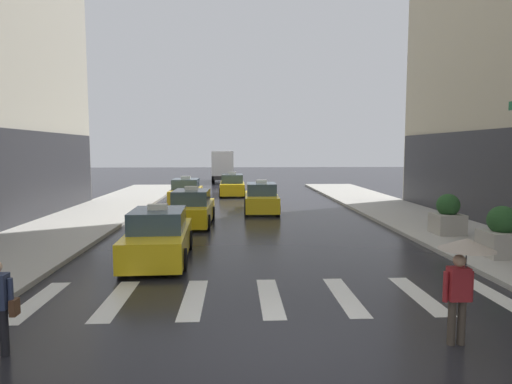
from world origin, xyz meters
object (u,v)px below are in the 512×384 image
at_px(pedestrian_with_umbrella, 464,262).
at_px(taxi_fourth, 186,193).
at_px(taxi_lead, 159,237).
at_px(taxi_fifth, 232,186).
at_px(taxi_second, 192,209).
at_px(planter_near_corner, 502,234).
at_px(taxi_third, 261,199).
at_px(box_truck, 222,165).
at_px(planter_mid_block, 448,216).

bearing_deg(pedestrian_with_umbrella, taxi_fourth, 109.11).
bearing_deg(taxi_lead, taxi_fifth, 83.58).
relative_size(taxi_second, planter_near_corner, 2.86).
bearing_deg(taxi_third, box_truck, 97.15).
bearing_deg(taxi_fourth, planter_mid_block, -44.55).
relative_size(taxi_second, taxi_fifth, 1.00).
bearing_deg(taxi_second, planter_near_corner, -34.97).
height_order(taxi_third, pedestrian_with_umbrella, pedestrian_with_umbrella).
height_order(taxi_third, planter_near_corner, taxi_third).
bearing_deg(taxi_third, planter_mid_block, -47.53).
distance_m(taxi_second, planter_near_corner, 12.67).
bearing_deg(box_truck, taxi_third, -82.85).
xyz_separation_m(taxi_lead, box_truck, (1.05, 33.45, 1.13)).
relative_size(taxi_fifth, box_truck, 0.60).
relative_size(taxi_lead, box_truck, 0.60).
xyz_separation_m(box_truck, pedestrian_with_umbrella, (5.42, -39.79, -0.34)).
xyz_separation_m(taxi_second, planter_near_corner, (10.38, -7.26, 0.15)).
bearing_deg(taxi_fifth, planter_mid_block, -62.27).
bearing_deg(taxi_second, planter_mid_block, -18.75).
xyz_separation_m(taxi_third, taxi_fifth, (-1.71, 8.90, 0.00)).
relative_size(taxi_third, pedestrian_with_umbrella, 2.36).
xyz_separation_m(taxi_second, planter_mid_block, (10.50, -3.56, 0.15)).
height_order(taxi_lead, taxi_fourth, same).
bearing_deg(taxi_fourth, box_truck, 84.57).
distance_m(planter_near_corner, planter_mid_block, 3.70).
relative_size(pedestrian_with_umbrella, planter_near_corner, 1.21).
xyz_separation_m(taxi_fifth, pedestrian_with_umbrella, (4.26, -25.90, 0.79)).
height_order(taxi_fourth, taxi_fifth, same).
relative_size(pedestrian_with_umbrella, planter_mid_block, 1.21).
distance_m(taxi_fifth, pedestrian_with_umbrella, 26.26).
bearing_deg(box_truck, pedestrian_with_umbrella, -82.25).
bearing_deg(box_truck, taxi_fifth, -85.25).
bearing_deg(taxi_third, taxi_fourth, 140.56).
xyz_separation_m(taxi_lead, taxi_second, (0.39, 6.60, 0.00)).
xyz_separation_m(taxi_second, pedestrian_with_umbrella, (6.07, -12.93, 0.79)).
distance_m(taxi_lead, pedestrian_with_umbrella, 9.09).
relative_size(taxi_fourth, planter_near_corner, 2.84).
bearing_deg(planter_mid_block, taxi_fifth, 117.73).
height_order(taxi_lead, taxi_fifth, same).
relative_size(taxi_fourth, pedestrian_with_umbrella, 2.34).
bearing_deg(taxi_lead, planter_near_corner, -3.52).
height_order(planter_near_corner, planter_mid_block, same).
bearing_deg(taxi_second, taxi_fifth, 82.06).
height_order(pedestrian_with_umbrella, planter_near_corner, pedestrian_with_umbrella).
distance_m(taxi_fourth, pedestrian_with_umbrella, 22.06).
bearing_deg(taxi_fourth, taxi_fifth, 59.76).
bearing_deg(pedestrian_with_umbrella, taxi_second, 115.15).
bearing_deg(taxi_third, taxi_fifth, 100.85).
xyz_separation_m(taxi_fifth, box_truck, (-1.15, 13.89, 1.13)).
height_order(taxi_lead, box_truck, box_truck).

